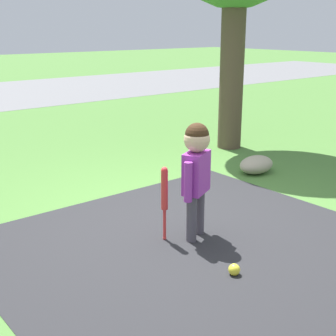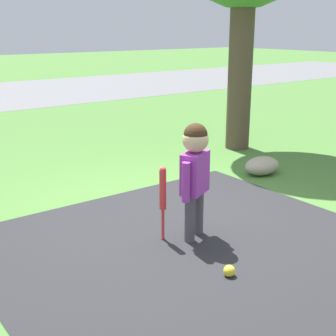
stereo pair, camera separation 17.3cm
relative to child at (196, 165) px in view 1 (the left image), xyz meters
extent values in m
plane|color=#477533|center=(0.15, 0.43, -0.70)|extent=(60.00, 60.00, 0.00)
cylinder|color=#4C4751|center=(-0.08, -0.04, -0.48)|extent=(0.09, 0.09, 0.44)
cylinder|color=#4C4751|center=(0.08, 0.04, -0.48)|extent=(0.09, 0.09, 0.44)
cube|color=purple|center=(0.00, 0.00, -0.07)|extent=(0.33, 0.27, 0.38)
cylinder|color=purple|center=(-0.17, -0.08, -0.11)|extent=(0.07, 0.07, 0.36)
cylinder|color=purple|center=(0.17, 0.08, -0.11)|extent=(0.07, 0.07, 0.36)
sphere|color=#D8AD8C|center=(0.00, 0.00, 0.23)|extent=(0.23, 0.23, 0.23)
sphere|color=#382314|center=(0.00, 0.00, 0.27)|extent=(0.21, 0.21, 0.21)
sphere|color=red|center=(-0.26, 0.13, -0.68)|extent=(0.03, 0.03, 0.03)
cylinder|color=red|center=(-0.26, 0.13, -0.55)|extent=(0.03, 0.03, 0.30)
cylinder|color=red|center=(-0.26, 0.13, -0.21)|extent=(0.06, 0.06, 0.37)
sphere|color=red|center=(-0.26, 0.13, -0.03)|extent=(0.06, 0.06, 0.06)
sphere|color=yellow|center=(-0.23, -0.71, -0.65)|extent=(0.09, 0.09, 0.09)
cylinder|color=#4C3D2D|center=(2.71, 2.17, 0.59)|extent=(0.37, 0.37, 2.57)
ellipsoid|color=#9E937F|center=(1.96, 0.95, -0.58)|extent=(0.51, 0.36, 0.24)
camera|label=1|loc=(-2.70, -2.92, 1.17)|focal=50.00mm
camera|label=2|loc=(-2.56, -3.03, 1.17)|focal=50.00mm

